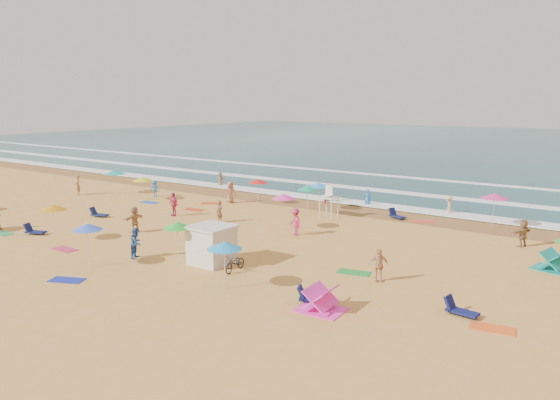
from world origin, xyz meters
The scene contains 13 objects.
ground centered at (0.00, 0.00, 0.00)m, with size 220.00×220.00×0.00m, color gold.
ocean centered at (0.00, 84.00, 0.00)m, with size 220.00×140.00×0.18m, color #0C4756.
wet_sand centered at (0.00, 12.50, 0.01)m, with size 220.00×220.00×0.00m, color olive.
surf_foam centered at (0.00, 21.32, 0.10)m, with size 200.00×18.70×0.05m.
cabana centered at (6.23, -5.05, 1.00)m, with size 2.00×2.00×2.00m, color silver.
cabana_roof centered at (6.23, -5.05, 2.06)m, with size 2.20×2.20×0.12m, color silver.
bicycle centered at (8.13, -5.35, 0.44)m, with size 0.59×1.69×0.89m, color black.
lifeguard_stand centered at (5.38, 8.86, 1.05)m, with size 1.20×1.20×2.10m, color white, non-canonical shape.
beach_umbrellas centered at (3.95, 1.41, 2.14)m, with size 53.35×24.00×0.77m.
loungers centered at (6.01, -1.66, 0.17)m, with size 55.21×19.53×0.34m.
towels centered at (-0.65, -1.52, 0.01)m, with size 44.07×24.52×0.03m.
popup_tents centered at (18.07, -1.38, 0.60)m, with size 9.24×13.75×1.20m.
beachgoers centered at (0.03, 4.51, 0.81)m, with size 44.19×24.41×2.14m.
Camera 1 is at (25.94, -26.17, 8.84)m, focal length 35.00 mm.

